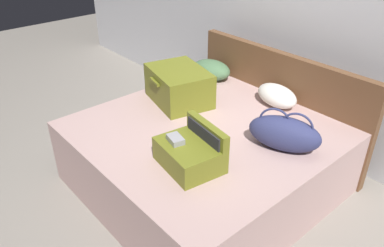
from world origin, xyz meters
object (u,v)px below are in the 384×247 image
object	(u,v)px
hard_case_medium	(190,152)
pillow_near_headboard	(277,96)
pillow_center_head	(211,70)
bed	(204,157)
hard_case_large	(179,86)
duffel_bag	(284,133)

from	to	relation	value
hard_case_medium	pillow_near_headboard	bearing A→B (deg)	107.06
hard_case_medium	pillow_center_head	world-z (taller)	hard_case_medium
bed	pillow_center_head	world-z (taller)	pillow_center_head
bed	hard_case_medium	size ratio (longest dim) A/B	3.88
hard_case_medium	pillow_near_headboard	distance (m)	1.21
hard_case_large	hard_case_medium	size ratio (longest dim) A/B	1.39
duffel_bag	pillow_center_head	world-z (taller)	duffel_bag
pillow_near_headboard	pillow_center_head	xyz separation A→B (m)	(-0.82, -0.03, 0.01)
pillow_near_headboard	pillow_center_head	size ratio (longest dim) A/B	0.99
hard_case_medium	duffel_bag	bearing A→B (deg)	73.98
hard_case_large	duffel_bag	xyz separation A→B (m)	(1.11, 0.08, -0.02)
hard_case_medium	pillow_near_headboard	size ratio (longest dim) A/B	1.15
pillow_near_headboard	hard_case_medium	bearing A→B (deg)	-81.43
hard_case_large	pillow_center_head	xyz separation A→B (m)	(-0.19, 0.59, -0.06)
bed	duffel_bag	world-z (taller)	duffel_bag
hard_case_large	duffel_bag	distance (m)	1.12
hard_case_large	pillow_center_head	world-z (taller)	hard_case_large
pillow_near_headboard	pillow_center_head	bearing A→B (deg)	-177.70
bed	hard_case_large	distance (m)	0.70
duffel_bag	pillow_near_headboard	distance (m)	0.72
pillow_near_headboard	hard_case_large	bearing A→B (deg)	-135.67
duffel_bag	hard_case_medium	bearing A→B (deg)	-114.51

